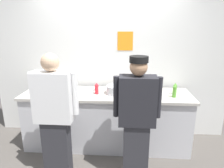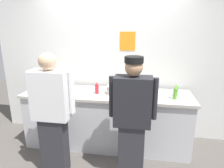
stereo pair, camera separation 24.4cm
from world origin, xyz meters
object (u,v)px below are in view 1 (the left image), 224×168
at_px(plate_stack_rear, 136,94).
at_px(squeeze_bottle_primary, 97,89).
at_px(ramekin_green_sauce, 151,89).
at_px(deli_cup, 77,92).
at_px(squeeze_bottle_spare, 175,89).
at_px(mixing_bowl_steel, 116,90).
at_px(sheet_tray, 126,93).
at_px(squeeze_bottle_secondary, 175,91).
at_px(plate_stack_front, 66,94).
at_px(chef_center, 137,117).
at_px(ramekin_yellow_sauce, 96,89).
at_px(chef_near_left, 55,115).

bearing_deg(plate_stack_rear, squeeze_bottle_primary, 178.11).
xyz_separation_m(ramekin_green_sauce, deli_cup, (-1.15, -0.33, 0.03)).
height_order(squeeze_bottle_spare, deli_cup, squeeze_bottle_spare).
relative_size(mixing_bowl_steel, squeeze_bottle_primary, 1.73).
bearing_deg(sheet_tray, mixing_bowl_steel, -178.39).
bearing_deg(squeeze_bottle_primary, ramekin_green_sauce, 15.35).
distance_m(squeeze_bottle_primary, squeeze_bottle_spare, 1.20).
bearing_deg(plate_stack_rear, squeeze_bottle_secondary, -4.78).
height_order(plate_stack_rear, mixing_bowl_steel, mixing_bowl_steel).
xyz_separation_m(plate_stack_front, ramekin_green_sauce, (1.31, 0.35, -0.00)).
relative_size(plate_stack_front, sheet_tray, 0.38).
xyz_separation_m(mixing_bowl_steel, squeeze_bottle_spare, (0.90, 0.02, 0.02)).
relative_size(sheet_tray, deli_cup, 5.34).
bearing_deg(mixing_bowl_steel, squeeze_bottle_spare, 1.58).
height_order(plate_stack_front, sheet_tray, plate_stack_front).
distance_m(mixing_bowl_steel, deli_cup, 0.60).
height_order(ramekin_green_sauce, deli_cup, deli_cup).
xyz_separation_m(sheet_tray, squeeze_bottle_secondary, (0.71, -0.11, 0.08)).
distance_m(plate_stack_rear, sheet_tray, 0.17).
height_order(plate_stack_front, plate_stack_rear, same).
bearing_deg(sheet_tray, squeeze_bottle_secondary, -8.95).
xyz_separation_m(plate_stack_rear, squeeze_bottle_spare, (0.59, 0.09, 0.06)).
xyz_separation_m(squeeze_bottle_spare, ramekin_green_sauce, (-0.34, 0.17, -0.07)).
relative_size(squeeze_bottle_secondary, deli_cup, 2.04).
relative_size(squeeze_bottle_spare, deli_cup, 1.92).
relative_size(plate_stack_rear, sheet_tray, 0.46).
bearing_deg(squeeze_bottle_primary, squeeze_bottle_spare, 3.14).
height_order(chef_center, sheet_tray, chef_center).
distance_m(mixing_bowl_steel, squeeze_bottle_spare, 0.90).
height_order(mixing_bowl_steel, ramekin_green_sauce, mixing_bowl_steel).
bearing_deg(plate_stack_rear, sheet_tray, 157.11).
bearing_deg(sheet_tray, ramekin_green_sauce, 25.05).
bearing_deg(mixing_bowl_steel, chef_center, -67.70).
xyz_separation_m(sheet_tray, squeeze_bottle_spare, (0.75, 0.02, 0.08)).
bearing_deg(plate_stack_rear, ramekin_yellow_sauce, 163.66).
height_order(plate_stack_rear, ramekin_yellow_sauce, plate_stack_rear).
xyz_separation_m(plate_stack_front, squeeze_bottle_secondary, (1.61, 0.05, 0.07)).
bearing_deg(squeeze_bottle_spare, squeeze_bottle_primary, -176.86).
distance_m(plate_stack_front, squeeze_bottle_primary, 0.46).
distance_m(chef_center, plate_stack_rear, 0.64).
bearing_deg(plate_stack_front, ramekin_green_sauce, 15.08).
height_order(mixing_bowl_steel, squeeze_bottle_primary, squeeze_bottle_primary).
distance_m(sheet_tray, deli_cup, 0.75).
relative_size(sheet_tray, squeeze_bottle_secondary, 2.63).
height_order(chef_near_left, deli_cup, chef_near_left).
relative_size(squeeze_bottle_secondary, ramekin_yellow_sauce, 2.38).
relative_size(chef_near_left, sheet_tray, 3.19).
xyz_separation_m(plate_stack_front, squeeze_bottle_spare, (1.65, 0.18, 0.06)).
relative_size(sheet_tray, squeeze_bottle_spare, 2.78).
bearing_deg(sheet_tray, chef_center, -79.08).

